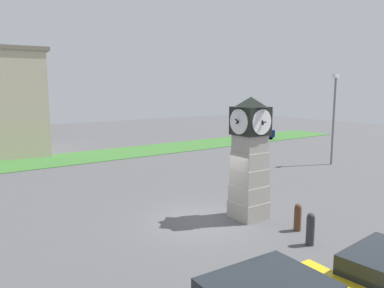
{
  "coord_description": "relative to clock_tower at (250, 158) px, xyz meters",
  "views": [
    {
      "loc": [
        -8.38,
        -11.09,
        5.12
      ],
      "look_at": [
        0.66,
        1.69,
        2.73
      ],
      "focal_mm": 35.0,
      "sensor_mm": 36.0,
      "label": 1
    }
  ],
  "objects": [
    {
      "name": "clock_tower",
      "position": [
        0.0,
        0.0,
        0.0
      ],
      "size": [
        1.57,
        1.54,
        4.76
      ],
      "color": "#9C978D",
      "rests_on": "ground_plane"
    },
    {
      "name": "street_lamp_near_road",
      "position": [
        11.79,
        4.36,
        1.07
      ],
      "size": [
        0.5,
        0.24,
        5.96
      ],
      "color": "slate",
      "rests_on": "ground_plane"
    },
    {
      "name": "car_far_lot",
      "position": [
        17.29,
        16.8,
        -1.64
      ],
      "size": [
        3.2,
        4.3,
        1.49
      ],
      "color": "navy",
      "rests_on": "ground_plane"
    },
    {
      "name": "grass_verge_far",
      "position": [
        0.18,
        16.39,
        -2.38
      ],
      "size": [
        51.13,
        4.84,
        0.04
      ],
      "primitive_type": "cube",
      "color": "#386B2D",
      "rests_on": "ground_plane"
    },
    {
      "name": "bollard_near_tower",
      "position": [
        0.49,
        -2.02,
        -1.89
      ],
      "size": [
        0.26,
        0.26,
        1.0
      ],
      "color": "brown",
      "rests_on": "ground_plane"
    },
    {
      "name": "bollard_mid_row",
      "position": [
        -0.17,
        -3.07,
        -1.85
      ],
      "size": [
        0.27,
        0.27,
        1.09
      ],
      "color": "#333338",
      "rests_on": "ground_plane"
    },
    {
      "name": "ground_plane",
      "position": [
        -1.66,
        0.76,
        -2.4
      ],
      "size": [
        85.22,
        85.22,
        0.0
      ],
      "primitive_type": "plane",
      "color": "#4C4C4F"
    }
  ]
}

